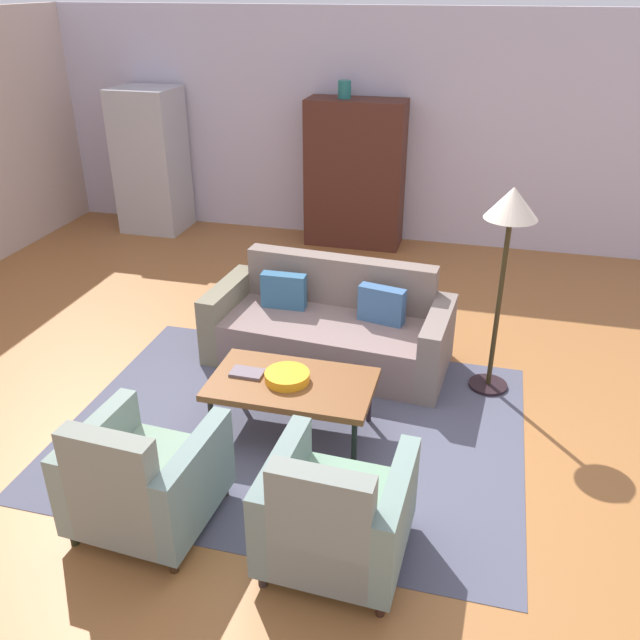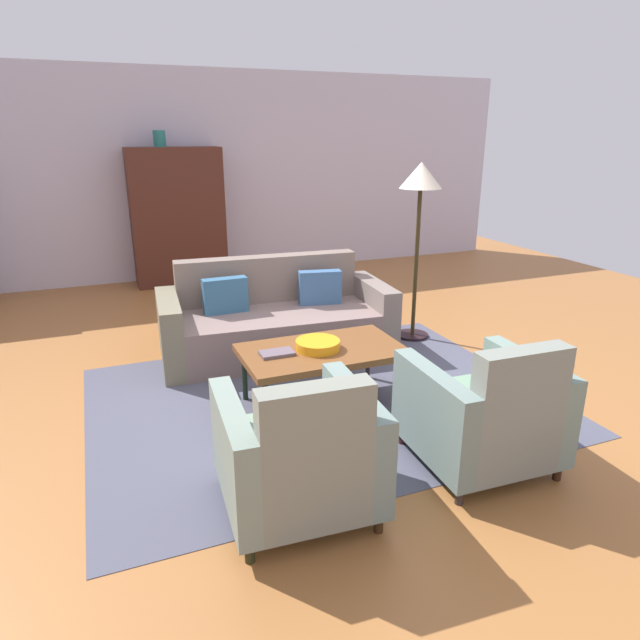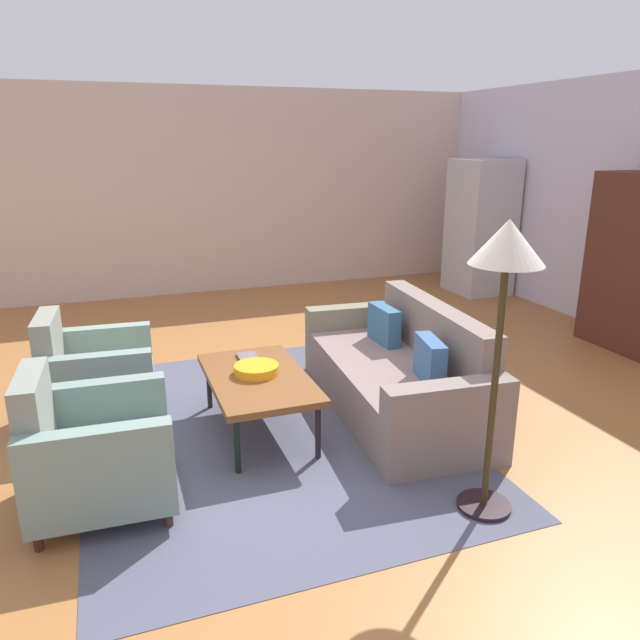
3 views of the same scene
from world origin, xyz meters
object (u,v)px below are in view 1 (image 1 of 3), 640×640
object	(u,v)px
coffee_table	(292,386)
floor_lamp	(510,223)
refrigerator	(151,161)
couch	(331,328)
fruit_bowl	(287,377)
cabinet	(355,174)
vase_tall	(345,89)
book_stack	(247,373)
armchair_right	(334,518)
armchair_left	(142,483)

from	to	relation	value
coffee_table	floor_lamp	size ratio (longest dim) A/B	0.70
refrigerator	couch	bearing A→B (deg)	-42.13
fruit_bowl	cabinet	xyz separation A→B (m)	(-0.37, 4.13, 0.41)
vase_tall	couch	bearing A→B (deg)	-79.19
vase_tall	floor_lamp	xyz separation A→B (m)	(1.97, -3.10, -0.46)
fruit_bowl	vase_tall	distance (m)	4.39
couch	fruit_bowl	size ratio (longest dim) A/B	6.56
fruit_bowl	vase_tall	xyz separation A→B (m)	(-0.52, 4.12, 1.42)
coffee_table	book_stack	size ratio (longest dim) A/B	4.90
couch	armchair_right	bearing A→B (deg)	108.37
coffee_table	refrigerator	world-z (taller)	refrigerator
refrigerator	coffee_table	bearing A→B (deg)	-52.12
book_stack	floor_lamp	bearing A→B (deg)	29.66
fruit_bowl	refrigerator	distance (m)	5.09
armchair_left	book_stack	bearing A→B (deg)	81.48
fruit_bowl	book_stack	bearing A→B (deg)	177.63
armchair_left	fruit_bowl	size ratio (longest dim) A/B	2.67
couch	book_stack	xyz separation A→B (m)	(-0.36, -1.17, 0.17)
cabinet	vase_tall	xyz separation A→B (m)	(-0.15, -0.00, 1.00)
fruit_bowl	vase_tall	world-z (taller)	vase_tall
couch	vase_tall	bearing A→B (deg)	-74.91
armchair_right	floor_lamp	xyz separation A→B (m)	(0.82, 2.18, 1.10)
fruit_bowl	armchair_right	bearing A→B (deg)	-61.55
armchair_left	couch	bearing A→B (deg)	79.13
floor_lamp	book_stack	bearing A→B (deg)	-150.34
couch	vase_tall	size ratio (longest dim) A/B	10.60
coffee_table	book_stack	xyz separation A→B (m)	(-0.35, 0.01, 0.05)
armchair_left	refrigerator	distance (m)	5.80
armchair_left	armchair_right	size ratio (longest dim) A/B	1.00
book_stack	floor_lamp	distance (m)	2.25
book_stack	cabinet	distance (m)	4.14
armchair_left	refrigerator	size ratio (longest dim) A/B	0.48
armchair_right	cabinet	bearing A→B (deg)	103.16
armchair_left	floor_lamp	world-z (taller)	floor_lamp
cabinet	floor_lamp	distance (m)	3.64
vase_tall	refrigerator	bearing A→B (deg)	-177.78
armchair_left	vase_tall	world-z (taller)	vase_tall
armchair_right	refrigerator	xyz separation A→B (m)	(-3.73, 5.19, 0.58)
couch	floor_lamp	xyz separation A→B (m)	(1.41, -0.17, 1.16)
armchair_left	floor_lamp	bearing A→B (deg)	50.94
coffee_table	cabinet	world-z (taller)	cabinet
coffee_table	armchair_right	size ratio (longest dim) A/B	1.36
couch	cabinet	bearing A→B (deg)	-77.77
armchair_left	vase_tall	distance (m)	5.51
armchair_left	book_stack	size ratio (longest dim) A/B	3.59
cabinet	floor_lamp	bearing A→B (deg)	-59.70
armchair_right	cabinet	size ratio (longest dim) A/B	0.49
coffee_table	armchair_right	distance (m)	1.31
armchair_right	cabinet	xyz separation A→B (m)	(-1.00, 5.29, 0.56)
refrigerator	floor_lamp	bearing A→B (deg)	-33.49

